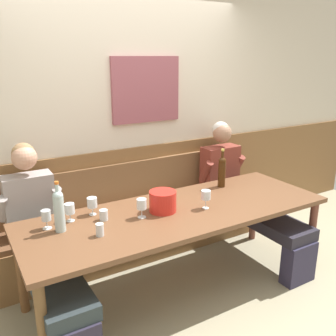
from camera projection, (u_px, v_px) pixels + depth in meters
The scene contains 18 objects.
ground_plane at pixel (185, 295), 3.18m from camera, with size 6.80×6.80×0.02m, color tan.
room_wall_back at pixel (127, 115), 3.66m from camera, with size 6.80×0.12×2.80m.
wood_wainscot_panel at pixel (131, 198), 3.87m from camera, with size 6.80×0.03×1.08m, color brown.
wall_bench at pixel (141, 228), 3.77m from camera, with size 2.87×0.42×0.94m.
dining_table at pixel (179, 218), 3.06m from camera, with size 2.57×0.90×0.75m.
person_left_seat at pixel (42, 239), 2.84m from camera, with size 0.50×1.34×1.29m.
person_center_right_seat at pixel (243, 192), 3.82m from camera, with size 0.52×1.34×1.29m.
ice_bucket at pixel (163, 201), 2.99m from camera, with size 0.22×0.22×0.17m, color red.
wine_bottle_green_tall at pixel (59, 210), 2.63m from camera, with size 0.08×0.08×0.38m.
wine_bottle_clear_water at pixel (222, 171), 3.54m from camera, with size 0.07×0.07×0.38m.
wine_glass_center_front at pixel (142, 205), 2.87m from camera, with size 0.08×0.08×0.15m.
wine_glass_mid_right at pixel (206, 195), 3.04m from camera, with size 0.08×0.08×0.16m.
wine_glass_center_rear at pixel (70, 209), 2.81m from camera, with size 0.08×0.08×0.14m.
wine_glass_right_end at pixel (92, 203), 2.92m from camera, with size 0.08×0.08×0.14m.
wine_glass_mid_left at pixel (46, 216), 2.68m from camera, with size 0.07×0.07×0.14m.
water_tumbler_left at pixel (104, 215), 2.84m from camera, with size 0.07×0.07×0.08m, color silver.
water_tumbler_center at pixel (171, 196), 3.21m from camera, with size 0.07×0.07×0.09m, color silver.
water_tumbler_right at pixel (100, 230), 2.59m from camera, with size 0.06×0.06×0.09m, color silver.
Camera 1 is at (-1.51, -2.27, 1.96)m, focal length 39.51 mm.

